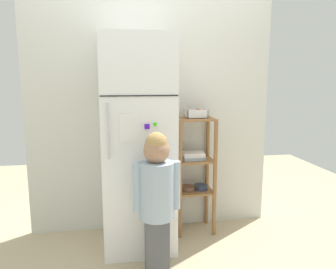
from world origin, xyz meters
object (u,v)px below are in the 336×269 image
(child_standing, at_px, (157,190))
(pantry_shelf_unit, at_px, (194,167))
(refrigerator, at_px, (138,144))
(fruit_bin, at_px, (197,114))

(child_standing, xyz_separation_m, pantry_shelf_unit, (0.44, 0.64, -0.03))
(refrigerator, height_order, child_standing, refrigerator)
(pantry_shelf_unit, bearing_deg, refrigerator, -163.14)
(pantry_shelf_unit, height_order, fruit_bin, fruit_bin)
(fruit_bin, bearing_deg, child_standing, -124.87)
(fruit_bin, bearing_deg, refrigerator, -162.08)
(refrigerator, height_order, pantry_shelf_unit, refrigerator)
(refrigerator, xyz_separation_m, pantry_shelf_unit, (0.54, 0.16, -0.27))
(child_standing, xyz_separation_m, fruit_bin, (0.46, 0.66, 0.48))
(child_standing, relative_size, fruit_bin, 5.66)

